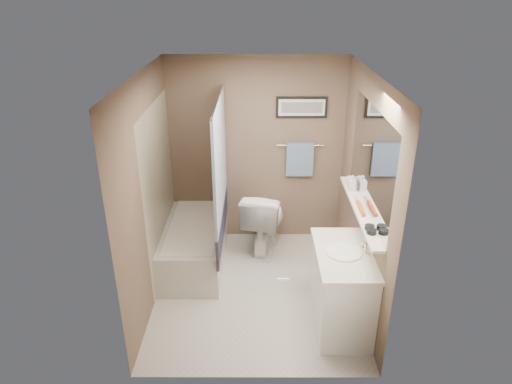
{
  "coord_description": "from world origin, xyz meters",
  "views": [
    {
      "loc": [
        0.01,
        -4.2,
        3.17
      ],
      "look_at": [
        0.0,
        0.15,
        1.15
      ],
      "focal_mm": 32.0,
      "sensor_mm": 36.0,
      "label": 1
    }
  ],
  "objects_px": {
    "vanity": "(342,291)",
    "hair_brush_front": "(362,210)",
    "bathtub": "(195,244)",
    "glass_jar": "(350,181)",
    "toilet": "(265,219)",
    "candle_bowl_near": "(371,231)",
    "candle_bowl_far": "(370,227)",
    "soap_bottle": "(352,183)",
    "hair_brush_back": "(360,206)"
  },
  "relations": [
    {
      "from": "toilet",
      "to": "bathtub",
      "type": "bearing_deg",
      "value": 32.93
    },
    {
      "from": "hair_brush_front",
      "to": "candle_bowl_far",
      "type": "bearing_deg",
      "value": -90.0
    },
    {
      "from": "vanity",
      "to": "soap_bottle",
      "type": "relative_size",
      "value": 5.32
    },
    {
      "from": "hair_brush_front",
      "to": "glass_jar",
      "type": "xyz_separation_m",
      "value": [
        0.0,
        0.64,
        0.03
      ]
    },
    {
      "from": "soap_bottle",
      "to": "hair_brush_front",
      "type": "bearing_deg",
      "value": -90.0
    },
    {
      "from": "bathtub",
      "to": "candle_bowl_near",
      "type": "relative_size",
      "value": 16.67
    },
    {
      "from": "hair_brush_front",
      "to": "vanity",
      "type": "bearing_deg",
      "value": -121.56
    },
    {
      "from": "soap_bottle",
      "to": "candle_bowl_far",
      "type": "bearing_deg",
      "value": -90.0
    },
    {
      "from": "soap_bottle",
      "to": "glass_jar",
      "type": "bearing_deg",
      "value": 90.0
    },
    {
      "from": "bathtub",
      "to": "glass_jar",
      "type": "height_order",
      "value": "glass_jar"
    },
    {
      "from": "toilet",
      "to": "glass_jar",
      "type": "bearing_deg",
      "value": 164.59
    },
    {
      "from": "hair_brush_front",
      "to": "soap_bottle",
      "type": "xyz_separation_m",
      "value": [
        0.0,
        0.52,
        0.06
      ]
    },
    {
      "from": "bathtub",
      "to": "glass_jar",
      "type": "xyz_separation_m",
      "value": [
        1.79,
        -0.18,
        0.92
      ]
    },
    {
      "from": "vanity",
      "to": "hair_brush_front",
      "type": "height_order",
      "value": "hair_brush_front"
    },
    {
      "from": "bathtub",
      "to": "candle_bowl_far",
      "type": "height_order",
      "value": "candle_bowl_far"
    },
    {
      "from": "bathtub",
      "to": "candle_bowl_far",
      "type": "xyz_separation_m",
      "value": [
        1.79,
        -1.16,
        0.89
      ]
    },
    {
      "from": "candle_bowl_near",
      "to": "glass_jar",
      "type": "bearing_deg",
      "value": 90.0
    },
    {
      "from": "bathtub",
      "to": "vanity",
      "type": "relative_size",
      "value": 1.67
    },
    {
      "from": "candle_bowl_near",
      "to": "candle_bowl_far",
      "type": "height_order",
      "value": "same"
    },
    {
      "from": "vanity",
      "to": "hair_brush_back",
      "type": "height_order",
      "value": "hair_brush_back"
    },
    {
      "from": "candle_bowl_far",
      "to": "soap_bottle",
      "type": "height_order",
      "value": "soap_bottle"
    },
    {
      "from": "candle_bowl_near",
      "to": "hair_brush_front",
      "type": "distance_m",
      "value": 0.42
    },
    {
      "from": "vanity",
      "to": "glass_jar",
      "type": "height_order",
      "value": "glass_jar"
    },
    {
      "from": "toilet",
      "to": "glass_jar",
      "type": "distance_m",
      "value": 1.29
    },
    {
      "from": "toilet",
      "to": "vanity",
      "type": "bearing_deg",
      "value": 129.94
    },
    {
      "from": "candle_bowl_far",
      "to": "hair_brush_front",
      "type": "relative_size",
      "value": 0.41
    },
    {
      "from": "soap_bottle",
      "to": "bathtub",
      "type": "bearing_deg",
      "value": 170.25
    },
    {
      "from": "bathtub",
      "to": "hair_brush_back",
      "type": "bearing_deg",
      "value": -21.96
    },
    {
      "from": "candle_bowl_far",
      "to": "glass_jar",
      "type": "distance_m",
      "value": 0.99
    },
    {
      "from": "candle_bowl_near",
      "to": "candle_bowl_far",
      "type": "bearing_deg",
      "value": 90.0
    },
    {
      "from": "hair_brush_front",
      "to": "soap_bottle",
      "type": "distance_m",
      "value": 0.52
    },
    {
      "from": "bathtub",
      "to": "hair_brush_back",
      "type": "height_order",
      "value": "hair_brush_back"
    },
    {
      "from": "bathtub",
      "to": "hair_brush_back",
      "type": "xyz_separation_m",
      "value": [
        1.79,
        -0.73,
        0.89
      ]
    },
    {
      "from": "candle_bowl_far",
      "to": "soap_bottle",
      "type": "distance_m",
      "value": 0.86
    },
    {
      "from": "toilet",
      "to": "hair_brush_back",
      "type": "height_order",
      "value": "hair_brush_back"
    },
    {
      "from": "soap_bottle",
      "to": "toilet",
      "type": "bearing_deg",
      "value": 146.1
    },
    {
      "from": "hair_brush_front",
      "to": "hair_brush_back",
      "type": "height_order",
      "value": "same"
    },
    {
      "from": "candle_bowl_far",
      "to": "hair_brush_front",
      "type": "bearing_deg",
      "value": 90.0
    },
    {
      "from": "candle_bowl_far",
      "to": "hair_brush_front",
      "type": "xyz_separation_m",
      "value": [
        0.0,
        0.34,
        0.0
      ]
    },
    {
      "from": "toilet",
      "to": "hair_brush_front",
      "type": "height_order",
      "value": "hair_brush_front"
    },
    {
      "from": "bathtub",
      "to": "glass_jar",
      "type": "bearing_deg",
      "value": -5.35
    },
    {
      "from": "hair_brush_front",
      "to": "candle_bowl_near",
      "type": "bearing_deg",
      "value": -90.0
    },
    {
      "from": "hair_brush_back",
      "to": "glass_jar",
      "type": "distance_m",
      "value": 0.56
    },
    {
      "from": "glass_jar",
      "to": "candle_bowl_near",
      "type": "bearing_deg",
      "value": -90.0
    },
    {
      "from": "toilet",
      "to": "candle_bowl_near",
      "type": "bearing_deg",
      "value": 133.49
    },
    {
      "from": "bathtub",
      "to": "soap_bottle",
      "type": "relative_size",
      "value": 8.87
    },
    {
      "from": "bathtub",
      "to": "toilet",
      "type": "relative_size",
      "value": 1.79
    },
    {
      "from": "hair_brush_front",
      "to": "hair_brush_back",
      "type": "bearing_deg",
      "value": 90.0
    },
    {
      "from": "vanity",
      "to": "hair_brush_front",
      "type": "bearing_deg",
      "value": 58.86
    },
    {
      "from": "toilet",
      "to": "candle_bowl_far",
      "type": "height_order",
      "value": "candle_bowl_far"
    }
  ]
}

